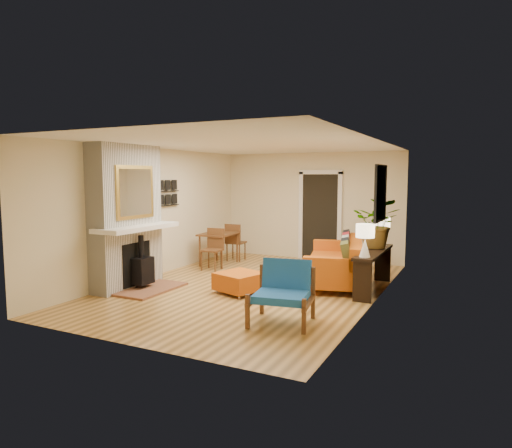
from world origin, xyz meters
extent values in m
plane|color=tan|center=(0.00, 0.00, 0.00)|extent=(6.50, 6.50, 0.00)
plane|color=white|center=(0.00, 0.00, 2.60)|extent=(6.50, 6.50, 0.00)
plane|color=beige|center=(0.00, 3.25, 1.30)|extent=(4.50, 0.00, 4.50)
plane|color=beige|center=(0.00, -3.25, 1.30)|extent=(4.50, 0.00, 4.50)
plane|color=beige|center=(-2.25, 0.00, 1.30)|extent=(0.00, 6.50, 6.50)
plane|color=beige|center=(2.25, 0.00, 1.30)|extent=(0.00, 6.50, 6.50)
cube|color=black|center=(0.25, 3.22, 1.05)|extent=(0.88, 0.06, 2.10)
cube|color=white|center=(-0.24, 3.21, 1.05)|extent=(0.10, 0.08, 2.18)
cube|color=white|center=(0.74, 3.21, 1.05)|extent=(0.10, 0.08, 2.18)
cube|color=white|center=(0.25, 3.21, 2.13)|extent=(1.08, 0.08, 0.10)
cube|color=black|center=(2.22, 0.40, 1.75)|extent=(0.04, 0.85, 0.95)
cube|color=slate|center=(2.19, 0.40, 1.75)|extent=(0.01, 0.70, 0.80)
cube|color=black|center=(-2.21, 0.35, 1.42)|extent=(0.06, 0.95, 0.02)
cube|color=black|center=(-2.21, 0.35, 1.72)|extent=(0.06, 0.95, 0.02)
cube|color=white|center=(-2.04, -1.00, 1.86)|extent=(0.42, 1.50, 1.48)
cube|color=white|center=(-2.04, -1.00, 0.56)|extent=(0.42, 1.50, 1.12)
cube|color=white|center=(-1.79, -1.00, 1.12)|extent=(0.60, 1.68, 0.08)
cube|color=black|center=(-1.83, -1.00, 0.45)|extent=(0.03, 0.72, 0.78)
cube|color=brown|center=(-1.53, -1.00, 0.02)|extent=(0.75, 1.30, 0.04)
cube|color=black|center=(-1.71, -1.00, 0.34)|extent=(0.30, 0.36, 0.48)
cylinder|color=black|center=(-1.71, -1.00, 0.78)|extent=(0.10, 0.10, 0.40)
cube|color=gold|center=(-1.82, -1.00, 1.75)|extent=(0.04, 0.95, 0.95)
cube|color=silver|center=(-1.80, -1.00, 1.75)|extent=(0.01, 0.82, 0.82)
cylinder|color=silver|center=(1.14, -0.01, 0.06)|extent=(0.05, 0.05, 0.11)
cylinder|color=silver|center=(1.89, 0.18, 0.06)|extent=(0.05, 0.05, 0.11)
cylinder|color=silver|center=(0.63, 1.98, 0.06)|extent=(0.05, 0.05, 0.11)
cylinder|color=silver|center=(1.38, 2.17, 0.06)|extent=(0.05, 0.05, 0.11)
cube|color=#C74D12|center=(1.26, 1.08, 0.28)|extent=(1.53, 2.49, 0.33)
cube|color=#C74D12|center=(1.63, 1.17, 0.64)|extent=(0.78, 2.31, 0.39)
cube|color=#C74D12|center=(1.52, 0.05, 0.55)|extent=(1.01, 0.44, 0.22)
cube|color=#C74D12|center=(1.00, 2.11, 0.55)|extent=(1.01, 0.44, 0.22)
cube|color=#505223|center=(1.70, 0.28, 0.69)|extent=(0.32, 0.48, 0.46)
cube|color=black|center=(1.59, 0.71, 0.69)|extent=(0.32, 0.48, 0.46)
cube|color=#999894|center=(1.48, 1.14, 0.69)|extent=(0.32, 0.48, 0.46)
cube|color=maroon|center=(1.39, 1.51, 0.69)|extent=(0.32, 0.48, 0.46)
cube|color=black|center=(1.28, 1.94, 0.69)|extent=(0.32, 0.48, 0.46)
cylinder|color=silver|center=(-0.36, -0.63, 0.03)|extent=(0.04, 0.04, 0.06)
cylinder|color=silver|center=(0.18, -0.81, 0.03)|extent=(0.04, 0.04, 0.06)
cylinder|color=silver|center=(-0.19, -0.09, 0.03)|extent=(0.04, 0.04, 0.06)
cylinder|color=silver|center=(0.36, -0.27, 0.03)|extent=(0.04, 0.04, 0.06)
cube|color=#C74D12|center=(0.00, -0.45, 0.21)|extent=(0.88, 0.88, 0.30)
cube|color=brown|center=(0.94, -1.73, 0.32)|extent=(0.18, 0.79, 0.05)
cube|color=brown|center=(0.99, -2.08, 0.23)|extent=(0.06, 0.06, 0.47)
cube|color=brown|center=(0.88, -1.38, 0.37)|extent=(0.06, 0.06, 0.74)
cube|color=brown|center=(1.69, -1.60, 0.32)|extent=(0.18, 0.79, 0.05)
cube|color=brown|center=(1.75, -1.95, 0.23)|extent=(0.06, 0.06, 0.47)
cube|color=brown|center=(1.63, -1.26, 0.37)|extent=(0.06, 0.06, 0.74)
cube|color=blue|center=(1.31, -1.67, 0.38)|extent=(0.80, 0.77, 0.11)
cube|color=blue|center=(1.26, -1.35, 0.64)|extent=(0.72, 0.29, 0.44)
cube|color=brown|center=(-1.65, 1.61, 0.71)|extent=(0.74, 1.01, 0.04)
cylinder|color=brown|center=(-1.89, 1.18, 0.35)|extent=(0.05, 0.05, 0.70)
cylinder|color=brown|center=(-1.35, 1.21, 0.35)|extent=(0.05, 0.05, 0.70)
cylinder|color=brown|center=(-1.95, 2.01, 0.35)|extent=(0.05, 0.05, 0.70)
cylinder|color=brown|center=(-1.41, 2.04, 0.35)|extent=(0.05, 0.05, 0.70)
cube|color=brown|center=(-1.46, 0.99, 0.43)|extent=(0.43, 0.43, 0.04)
cube|color=brown|center=(-1.48, 1.19, 0.68)|extent=(0.41, 0.07, 0.44)
cylinder|color=brown|center=(-1.62, 0.82, 0.21)|extent=(0.03, 0.03, 0.43)
cylinder|color=brown|center=(-1.29, 0.84, 0.21)|extent=(0.03, 0.03, 0.43)
cylinder|color=brown|center=(-1.64, 1.15, 0.21)|extent=(0.03, 0.03, 0.43)
cylinder|color=brown|center=(-1.31, 1.17, 0.21)|extent=(0.03, 0.03, 0.43)
cube|color=brown|center=(-1.55, 2.25, 0.43)|extent=(0.43, 0.43, 0.04)
cube|color=brown|center=(-1.53, 2.05, 0.68)|extent=(0.41, 0.07, 0.44)
cylinder|color=brown|center=(-1.70, 2.07, 0.21)|extent=(0.03, 0.03, 0.43)
cylinder|color=brown|center=(-1.37, 2.09, 0.21)|extent=(0.03, 0.03, 0.43)
cylinder|color=brown|center=(-1.72, 2.40, 0.21)|extent=(0.03, 0.03, 0.43)
cylinder|color=brown|center=(-1.39, 2.42, 0.21)|extent=(0.03, 0.03, 0.43)
cube|color=black|center=(2.07, 0.72, 0.70)|extent=(0.34, 1.85, 0.05)
cube|color=black|center=(2.07, -0.13, 0.34)|extent=(0.30, 0.04, 0.68)
cube|color=black|center=(2.07, 1.57, 0.34)|extent=(0.30, 0.04, 0.68)
cone|color=white|center=(2.07, 0.00, 0.88)|extent=(0.18, 0.18, 0.30)
cylinder|color=white|center=(2.07, 0.00, 1.05)|extent=(0.03, 0.03, 0.06)
cylinder|color=#FFEABF|center=(2.07, 0.00, 1.16)|extent=(0.30, 0.30, 0.22)
cone|color=white|center=(2.07, 1.40, 0.88)|extent=(0.18, 0.18, 0.30)
cylinder|color=white|center=(2.07, 1.40, 1.05)|extent=(0.03, 0.03, 0.06)
cylinder|color=#FFEABF|center=(2.07, 1.40, 1.16)|extent=(0.30, 0.30, 0.22)
imported|color=#1E5919|center=(2.06, 1.02, 1.18)|extent=(0.85, 0.75, 0.91)
camera|label=1|loc=(3.72, -7.35, 2.03)|focal=32.00mm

